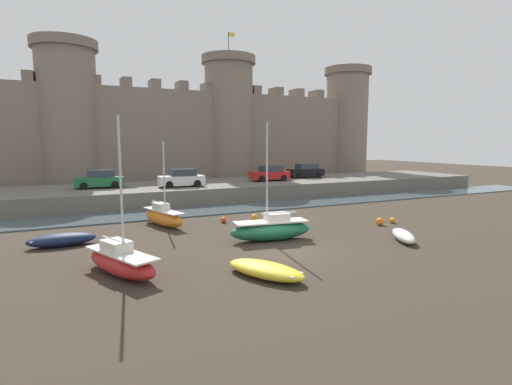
# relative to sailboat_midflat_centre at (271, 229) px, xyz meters

# --- Properties ---
(ground_plane) EXTENTS (160.00, 160.00, 0.00)m
(ground_plane) POSITION_rel_sailboat_midflat_centre_xyz_m (-0.32, -2.30, -0.66)
(ground_plane) COLOR #382D23
(water_channel) EXTENTS (80.00, 4.50, 0.10)m
(water_channel) POSITION_rel_sailboat_midflat_centre_xyz_m (-0.32, 10.89, -0.61)
(water_channel) COLOR #47565B
(water_channel) RESTS_ON ground
(quay_road) EXTENTS (68.92, 10.00, 1.48)m
(quay_road) POSITION_rel_sailboat_midflat_centre_xyz_m (-0.32, 18.14, 0.08)
(quay_road) COLOR #666059
(quay_road) RESTS_ON ground
(castle) EXTENTS (63.81, 6.88, 19.44)m
(castle) POSITION_rel_sailboat_midflat_centre_xyz_m (-0.32, 29.45, 6.68)
(castle) COLOR gray
(castle) RESTS_ON ground
(sailboat_midflat_centre) EXTENTS (4.88, 2.01, 6.62)m
(sailboat_midflat_centre) POSITION_rel_sailboat_midflat_centre_xyz_m (0.00, 0.00, 0.00)
(sailboat_midflat_centre) COLOR #1E6B47
(sailboat_midflat_centre) RESTS_ON ground
(rowboat_near_channel_right) EXTENTS (3.46, 1.34, 0.70)m
(rowboat_near_channel_right) POSITION_rel_sailboat_midflat_centre_xyz_m (-10.72, 3.66, -0.29)
(rowboat_near_channel_right) COLOR #141E3D
(rowboat_near_channel_right) RESTS_ON ground
(rowboat_midflat_left) EXTENTS (2.95, 3.97, 0.61)m
(rowboat_midflat_left) POSITION_rel_sailboat_midflat_centre_xyz_m (-3.09, -5.42, -0.33)
(rowboat_midflat_left) COLOR yellow
(rowboat_midflat_left) RESTS_ON ground
(rowboat_foreground_centre) EXTENTS (2.21, 3.03, 0.61)m
(rowboat_foreground_centre) POSITION_rel_sailboat_midflat_centre_xyz_m (6.66, -3.35, -0.34)
(rowboat_foreground_centre) COLOR silver
(rowboat_foreground_centre) RESTS_ON ground
(sailboat_foreground_right) EXTENTS (3.02, 4.76, 6.61)m
(sailboat_foreground_right) POSITION_rel_sailboat_midflat_centre_xyz_m (-8.43, -2.55, -0.06)
(sailboat_foreground_right) COLOR red
(sailboat_foreground_right) RESTS_ON ground
(sailboat_midflat_right) EXTENTS (2.28, 4.62, 5.62)m
(sailboat_midflat_right) POSITION_rel_sailboat_midflat_centre_xyz_m (-4.65, 6.56, -0.02)
(sailboat_midflat_right) COLOR orange
(sailboat_midflat_right) RESTS_ON ground
(mooring_buoy_near_shore) EXTENTS (0.52, 0.52, 0.52)m
(mooring_buoy_near_shore) POSITION_rel_sailboat_midflat_centre_xyz_m (8.49, 0.51, -0.40)
(mooring_buoy_near_shore) COLOR orange
(mooring_buoy_near_shore) RESTS_ON ground
(mooring_buoy_mid_mud) EXTENTS (0.42, 0.42, 0.42)m
(mooring_buoy_mid_mud) POSITION_rel_sailboat_midflat_centre_xyz_m (-0.69, 5.77, -0.44)
(mooring_buoy_mid_mud) COLOR #E04C1E
(mooring_buoy_mid_mud) RESTS_ON ground
(mooring_buoy_near_channel) EXTENTS (0.39, 0.39, 0.39)m
(mooring_buoy_near_channel) POSITION_rel_sailboat_midflat_centre_xyz_m (9.82, 0.73, -0.46)
(mooring_buoy_near_channel) COLOR orange
(mooring_buoy_near_channel) RESTS_ON ground
(mooring_buoy_off_centre) EXTENTS (0.46, 0.46, 0.46)m
(mooring_buoy_off_centre) POSITION_rel_sailboat_midflat_centre_xyz_m (1.59, 5.60, -0.42)
(mooring_buoy_off_centre) COLOR orange
(mooring_buoy_off_centre) RESTS_ON ground
(car_quay_east) EXTENTS (4.17, 2.02, 1.62)m
(car_quay_east) POSITION_rel_sailboat_midflat_centre_xyz_m (9.11, 17.77, 1.60)
(car_quay_east) COLOR red
(car_quay_east) RESTS_ON quay_road
(car_quay_west) EXTENTS (4.17, 2.02, 1.62)m
(car_quay_west) POSITION_rel_sailboat_midflat_centre_xyz_m (-7.69, 18.24, 1.60)
(car_quay_west) COLOR #1E6638
(car_quay_west) RESTS_ON quay_road
(car_quay_centre_east) EXTENTS (4.17, 2.02, 1.62)m
(car_quay_centre_east) POSITION_rel_sailboat_midflat_centre_xyz_m (14.64, 19.38, 1.60)
(car_quay_centre_east) COLOR black
(car_quay_centre_east) RESTS_ON quay_road
(car_quay_centre_west) EXTENTS (4.17, 2.02, 1.62)m
(car_quay_centre_west) POSITION_rel_sailboat_midflat_centre_xyz_m (-0.79, 16.19, 1.60)
(car_quay_centre_west) COLOR silver
(car_quay_centre_west) RESTS_ON quay_road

